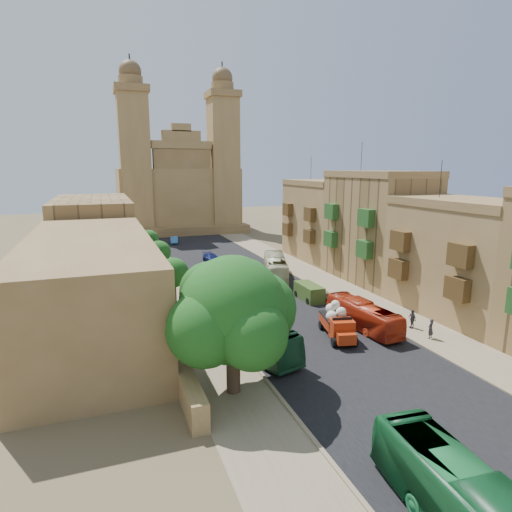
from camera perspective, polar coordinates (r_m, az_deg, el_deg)
ground at (r=29.86m, az=18.05°, el=-17.26°), size 260.00×260.00×0.00m
road_surface at (r=54.85m, az=-1.42°, el=-3.29°), size 14.00×140.00×0.01m
sidewalk_east at (r=58.46m, az=7.45°, el=-2.45°), size 5.00×140.00×0.01m
sidewalk_west at (r=52.74m, az=-11.29°, el=-4.14°), size 5.00×140.00×0.01m
kerb_east at (r=57.36m, az=5.23°, el=-2.61°), size 0.25×140.00×0.12m
kerb_west at (r=53.12m, az=-8.62°, el=-3.86°), size 0.25×140.00×0.12m
townhouse_b at (r=46.03m, az=25.88°, el=-0.17°), size 9.00×14.00×14.90m
townhouse_c at (r=56.32m, az=15.85°, el=3.82°), size 9.00×14.00×17.40m
townhouse_d at (r=68.17m, az=8.96°, el=4.78°), size 9.00×14.00×15.90m
west_wall at (r=42.62m, az=-13.27°, el=-6.79°), size 1.00×40.00×1.80m
west_building_low at (r=39.58m, az=-21.08°, el=-3.71°), size 10.00×28.00×8.40m
west_building_mid at (r=64.95m, az=-20.81°, el=2.79°), size 10.00×22.00×10.00m
church at (r=100.41m, az=-10.38°, el=8.82°), size 28.00×22.50×36.30m
ficus_tree at (r=26.87m, az=-2.98°, el=-7.63°), size 8.94×8.23×8.94m
street_tree_a at (r=34.88m, az=-7.72°, el=-7.43°), size 2.75×2.75×4.22m
street_tree_b at (r=46.10m, az=-10.92°, el=-2.22°), size 3.18×3.18×4.89m
street_tree_c at (r=57.73m, az=-12.81°, el=0.45°), size 3.13×3.13×4.81m
street_tree_d at (r=69.50m, az=-14.07°, el=2.15°), size 3.01×3.01×4.62m
red_truck at (r=37.26m, az=10.83°, el=-8.69°), size 3.08×5.47×3.03m
olive_pickup at (r=47.22m, az=7.08°, el=-4.82°), size 1.91×4.15×1.71m
bus_green_north at (r=33.96m, az=-0.86°, el=-10.33°), size 5.25×10.62×2.88m
bus_red_east at (r=39.75m, az=14.07°, el=-7.68°), size 2.67×8.95×2.46m
bus_cream_east at (r=55.49m, az=2.62°, el=-1.52°), size 5.94×11.11×3.03m
car_blue_a at (r=36.17m, az=3.38°, el=-10.29°), size 2.95×4.09×1.29m
car_white_a at (r=48.74m, az=-4.55°, el=-4.44°), size 2.48×4.30×1.34m
car_cream at (r=48.53m, az=7.40°, el=-4.56°), size 2.28×4.91×1.36m
car_dkblue at (r=65.65m, az=-5.94°, el=-0.28°), size 2.26×4.63×1.30m
car_white_b at (r=61.60m, az=-3.14°, el=-0.98°), size 2.48×4.34×1.39m
car_blue_b at (r=83.15m, az=-10.85°, el=2.10°), size 1.95×4.05×1.28m
pedestrian_a at (r=39.39m, az=22.25°, el=-8.96°), size 0.74×0.62×1.74m
pedestrian_c at (r=41.27m, az=20.09°, el=-7.88°), size 0.50×1.04×1.71m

